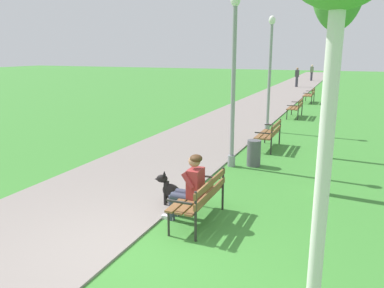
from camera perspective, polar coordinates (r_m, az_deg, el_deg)
name	(u,v)px	position (r m, az deg, el deg)	size (l,w,h in m)	color
ground_plane	(136,252)	(6.13, -8.36, -15.61)	(120.00, 120.00, 0.00)	#3D8433
paved_path	(283,93)	(29.08, 13.39, 7.46)	(3.45, 60.00, 0.04)	gray
park_bench_near	(201,195)	(6.79, 1.33, -7.66)	(0.55, 1.50, 0.85)	brown
park_bench_mid	(270,133)	(12.15, 11.57, 1.66)	(0.55, 1.50, 0.85)	brown
park_bench_far	(296,106)	(18.27, 15.29, 5.42)	(0.55, 1.50, 0.85)	brown
park_bench_furthest	(310,94)	(23.80, 17.18, 7.11)	(0.55, 1.50, 0.85)	brown
person_seated_on_near_bench	(190,185)	(6.79, -0.34, -6.13)	(0.74, 0.49, 1.25)	#33384C
dog_black	(174,193)	(7.60, -2.66, -7.35)	(0.80, 0.44, 0.71)	black
lamp_post_near	(233,81)	(9.84, 6.19, 9.32)	(0.24, 0.24, 4.35)	gray
lamp_post_mid	(270,73)	(14.60, 11.50, 10.27)	(0.24, 0.24, 4.22)	gray
litter_bin	(254,153)	(10.27, 9.21, -1.35)	(0.36, 0.36, 0.70)	#515156
pedestrian_distant	(297,77)	(33.90, 15.38, 9.57)	(0.32, 0.22, 1.65)	#383842
pedestrian_further_distant	(312,73)	(41.61, 17.42, 10.11)	(0.32, 0.22, 1.65)	#383842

